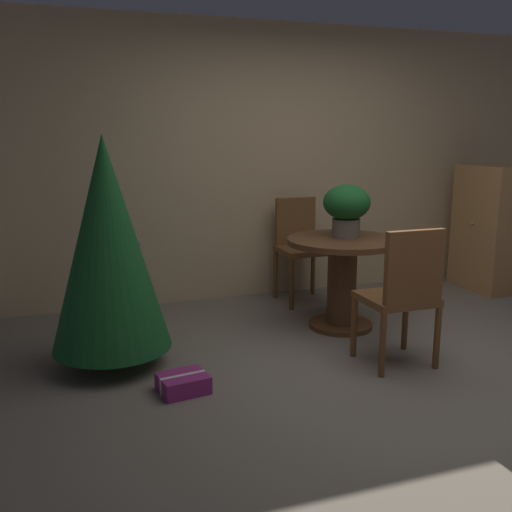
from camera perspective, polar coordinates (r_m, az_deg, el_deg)
name	(u,v)px	position (r m, az deg, el deg)	size (l,w,h in m)	color
ground_plane	(399,373)	(4.15, 13.75, -11.02)	(6.60, 6.60, 0.00)	#756B5B
back_wall_panel	(280,162)	(5.79, 2.40, 9.11)	(6.00, 0.10, 2.60)	tan
round_dining_table	(342,271)	(4.84, 8.41, -1.43)	(0.91, 0.91, 0.75)	brown
flower_vase	(347,206)	(4.82, 8.83, 4.83)	(0.38, 0.38, 0.43)	#665B51
wooden_chair_far	(300,243)	(5.58, 4.31, 1.30)	(0.44, 0.45, 0.98)	brown
wooden_chair_near	(404,290)	(4.08, 14.19, -3.26)	(0.47, 0.43, 0.98)	brown
holiday_tree	(108,244)	(4.03, -14.27, 1.13)	(0.81, 0.81, 1.59)	brown
gift_box_purple	(183,383)	(3.78, -7.12, -12.21)	(0.33, 0.29, 0.11)	#9E287A
wooden_cabinet	(493,228)	(6.44, 22.11, 2.56)	(0.54, 0.69, 1.26)	#B27F4C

